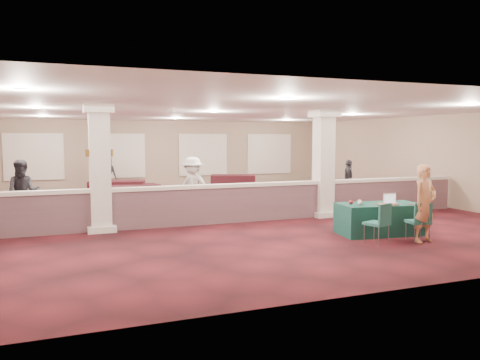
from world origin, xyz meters
name	(u,v)px	position (x,y,z in m)	size (l,w,h in m)	color
ground	(214,215)	(0.00, 0.00, 0.00)	(16.00, 16.00, 0.00)	#4F131A
wall_back	(162,155)	(0.00, 8.00, 1.60)	(16.00, 0.04, 3.20)	gray
wall_front	(376,189)	(0.00, -8.00, 1.60)	(16.00, 0.04, 3.20)	gray
wall_right	(420,159)	(8.00, 0.00, 1.60)	(0.04, 16.00, 3.20)	gray
ceiling	(214,111)	(0.00, 0.00, 3.20)	(16.00, 16.00, 0.02)	white
partition_wall	(230,203)	(0.00, -1.50, 0.57)	(15.60, 0.28, 1.10)	brown
column_left	(100,167)	(-3.50, -1.50, 1.64)	(0.72, 0.72, 3.20)	silver
column_right	(324,163)	(3.00, -1.50, 1.64)	(0.72, 0.72, 3.20)	silver
sconce_left	(88,153)	(-3.78, -1.50, 2.00)	(0.12, 0.12, 0.18)	brown
sconce_right	(111,153)	(-3.22, -1.50, 2.00)	(0.12, 0.12, 0.18)	brown
near_table	(379,219)	(2.89, -4.34, 0.38)	(1.99, 0.99, 0.76)	#0F382F
conf_chair_main	(420,219)	(3.24, -5.36, 0.53)	(0.52, 0.53, 0.90)	#1F5B52
conf_chair_side	(380,220)	(2.23, -5.24, 0.54)	(0.58, 0.58, 0.92)	#1F5B52
woman	(425,203)	(3.31, -5.41, 0.89)	(0.64, 0.43, 1.77)	tan
far_table_front_left	(131,205)	(-2.50, 0.30, 0.39)	(1.90, 0.95, 0.77)	black
far_table_front_center	(135,196)	(-2.00, 3.00, 0.35)	(1.70, 0.85, 0.69)	black
far_table_front_right	(317,195)	(3.95, 0.48, 0.39)	(1.91, 0.95, 0.77)	black
far_table_back_left	(117,191)	(-2.50, 4.01, 0.40)	(1.99, 1.00, 0.81)	black
far_table_back_center	(134,195)	(-2.00, 3.20, 0.35)	(1.74, 0.87, 0.71)	black
far_table_back_right	(233,184)	(2.62, 5.45, 0.39)	(1.92, 0.96, 0.78)	black
attendee_a	(23,192)	(-5.41, 0.20, 0.89)	(0.86, 0.48, 1.79)	black
attendee_b	(193,187)	(-0.68, 0.00, 0.90)	(1.16, 0.53, 1.81)	beige
attendee_c	(348,180)	(5.92, 1.50, 0.78)	(0.91, 0.44, 1.56)	black
attendee_d	(107,174)	(-2.60, 7.00, 0.85)	(0.83, 0.45, 1.69)	black
laptop_base	(392,203)	(3.19, -4.43, 0.77)	(0.34, 0.24, 0.02)	silver
laptop_screen	(390,198)	(3.21, -4.32, 0.90)	(0.34, 0.01, 0.23)	silver
screen_glow	(390,198)	(3.21, -4.32, 0.88)	(0.31, 0.00, 0.20)	silver
knitting	(387,204)	(2.91, -4.61, 0.78)	(0.42, 0.31, 0.03)	#B15A1C
yarn_cream	(360,203)	(2.31, -4.36, 0.82)	(0.11, 0.11, 0.11)	beige
yarn_red	(351,202)	(2.17, -4.19, 0.82)	(0.10, 0.10, 0.10)	#5C1218
yarn_grey	(360,201)	(2.44, -4.15, 0.82)	(0.11, 0.11, 0.11)	#535358
scissors	(411,204)	(3.52, -4.72, 0.77)	(0.13, 0.03, 0.01)	red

